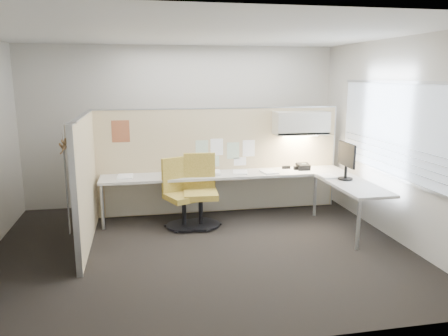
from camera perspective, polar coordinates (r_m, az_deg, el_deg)
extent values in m
cube|color=black|center=(6.02, -3.03, -10.42)|extent=(5.50, 4.50, 0.01)
cube|color=white|center=(5.59, -3.36, 17.29)|extent=(5.50, 4.50, 0.01)
cube|color=beige|center=(7.85, -5.46, 5.44)|extent=(5.50, 0.02, 2.80)
cube|color=beige|center=(3.46, 1.96, -2.83)|extent=(5.50, 0.02, 2.80)
cube|color=beige|center=(6.59, 21.26, 3.44)|extent=(0.02, 4.50, 2.80)
cube|color=#ADB9C9|center=(6.56, 21.17, 4.73)|extent=(0.01, 2.80, 1.30)
cube|color=#CBB68C|center=(7.37, -0.62, 0.93)|extent=(4.10, 0.06, 1.75)
cube|color=#CBB68C|center=(6.22, -17.61, -1.70)|extent=(0.06, 2.20, 1.75)
cube|color=beige|center=(7.09, 0.27, -0.86)|extent=(4.00, 0.60, 0.04)
cube|color=beige|center=(6.70, 16.49, -2.14)|extent=(0.60, 1.47, 0.04)
cube|color=beige|center=(7.44, -0.14, -3.15)|extent=(3.90, 0.02, 0.64)
cylinder|color=#A5A8AA|center=(6.84, -15.60, -4.96)|extent=(0.05, 0.05, 0.69)
cylinder|color=#A5A8AA|center=(6.10, 17.14, -7.11)|extent=(0.05, 0.05, 0.69)
cylinder|color=#A5A8AA|center=(7.37, 11.80, -3.56)|extent=(0.05, 0.05, 0.69)
cube|color=beige|center=(7.44, 10.01, 5.80)|extent=(0.90, 0.36, 0.38)
cube|color=#FFEABF|center=(7.46, 9.95, 4.20)|extent=(0.60, 0.06, 0.02)
cube|color=#8CBF8C|center=(7.25, -2.91, 2.54)|extent=(0.21, 0.00, 0.28)
cube|color=white|center=(7.28, -0.96, 2.76)|extent=(0.21, 0.00, 0.28)
cube|color=#8CBF8C|center=(7.35, 1.19, 2.29)|extent=(0.21, 0.00, 0.28)
cube|color=white|center=(7.40, 3.24, 2.58)|extent=(0.21, 0.00, 0.28)
cube|color=#8CBF8C|center=(7.31, -1.72, 0.88)|extent=(0.28, 0.00, 0.18)
cube|color=white|center=(7.41, 2.10, 0.87)|extent=(0.21, 0.00, 0.14)
cube|color=#DB561B|center=(7.14, -13.35, 4.68)|extent=(0.28, 0.00, 0.35)
cylinder|color=black|center=(6.78, -5.20, -7.50)|extent=(0.55, 0.55, 0.03)
cylinder|color=black|center=(6.71, -5.23, -5.79)|extent=(0.06, 0.06, 0.42)
cube|color=gold|center=(6.64, -5.27, -3.78)|extent=(0.64, 0.64, 0.08)
cube|color=gold|center=(6.76, -6.30, -0.82)|extent=(0.45, 0.25, 0.53)
cylinder|color=black|center=(6.81, -3.03, -7.37)|extent=(0.58, 0.58, 0.03)
cylinder|color=black|center=(6.74, -3.05, -5.58)|extent=(0.07, 0.07, 0.44)
cube|color=gold|center=(6.66, -3.08, -3.49)|extent=(0.55, 0.55, 0.09)
cube|color=gold|center=(6.82, -3.23, -0.33)|extent=(0.49, 0.11, 0.56)
cylinder|color=black|center=(6.91, 15.56, -1.35)|extent=(0.22, 0.22, 0.02)
cylinder|color=black|center=(6.89, 15.60, -0.58)|extent=(0.04, 0.04, 0.20)
cube|color=black|center=(6.83, 15.73, 1.71)|extent=(0.05, 0.54, 0.36)
cube|color=black|center=(6.83, 15.73, 1.71)|extent=(0.02, 0.49, 0.31)
cube|color=black|center=(7.48, 10.31, 0.16)|extent=(0.20, 0.20, 0.12)
cylinder|color=black|center=(7.46, 9.62, 0.43)|extent=(0.04, 0.17, 0.04)
cube|color=black|center=(7.51, 8.12, 0.09)|extent=(0.14, 0.04, 0.05)
cube|color=black|center=(7.47, 9.49, 0.01)|extent=(0.10, 0.06, 0.06)
cube|color=silver|center=(5.10, -19.45, 5.56)|extent=(0.14, 0.02, 0.02)
cylinder|color=silver|center=(5.12, -20.16, 4.57)|extent=(0.02, 0.02, 0.14)
cube|color=#AD7F4C|center=(5.14, -20.05, 3.14)|extent=(0.02, 0.39, 0.12)
cube|color=#AD7F4C|center=(5.18, -20.30, 2.74)|extent=(0.02, 0.39, 0.12)
cube|color=#B4B7BF|center=(5.20, -19.80, -3.06)|extent=(0.01, 0.07, 0.97)
cube|color=white|center=(6.99, -12.78, -1.08)|extent=(0.24, 0.31, 0.03)
cube|color=white|center=(7.04, -6.84, -0.79)|extent=(0.25, 0.31, 0.02)
cube|color=white|center=(7.01, -1.46, -0.64)|extent=(0.26, 0.33, 0.05)
cube|color=white|center=(7.15, 2.14, -0.54)|extent=(0.29, 0.34, 0.02)
cube|color=white|center=(7.19, 5.91, -0.51)|extent=(0.27, 0.33, 0.02)
cube|color=white|center=(7.02, 13.36, -1.06)|extent=(0.25, 0.31, 0.02)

